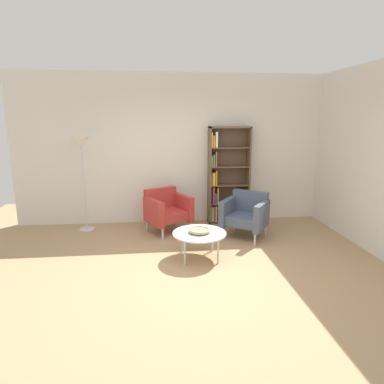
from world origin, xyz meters
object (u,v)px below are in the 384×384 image
(armchair_spare_guest, at_px, (167,209))
(armchair_near_window, at_px, (246,214))
(coffee_table_low, at_px, (199,234))
(decorative_bowl, at_px, (199,230))
(bookshelf_tall, at_px, (225,177))
(floor_lamp_torchiere, at_px, (82,153))

(armchair_spare_guest, bearing_deg, armchair_near_window, -46.07)
(coffee_table_low, bearing_deg, decorative_bowl, 75.96)
(bookshelf_tall, relative_size, armchair_near_window, 2.01)
(coffee_table_low, height_order, floor_lamp_torchiere, floor_lamp_torchiere)
(bookshelf_tall, distance_m, armchair_near_window, 1.03)
(armchair_near_window, distance_m, floor_lamp_torchiere, 3.12)
(floor_lamp_torchiere, bearing_deg, armchair_near_window, -12.33)
(armchair_spare_guest, bearing_deg, decorative_bowl, -99.91)
(bookshelf_tall, height_order, floor_lamp_torchiere, bookshelf_tall)
(coffee_table_low, relative_size, decorative_bowl, 2.50)
(coffee_table_low, bearing_deg, armchair_near_window, 42.50)
(decorative_bowl, xyz_separation_m, armchair_spare_guest, (-0.44, 1.27, -0.02))
(armchair_spare_guest, bearing_deg, floor_lamp_torchiere, 142.92)
(coffee_table_low, height_order, decorative_bowl, decorative_bowl)
(armchair_spare_guest, relative_size, floor_lamp_torchiere, 0.53)
(bookshelf_tall, xyz_separation_m, decorative_bowl, (-0.73, -1.72, -0.49))
(armchair_near_window, bearing_deg, bookshelf_tall, 138.52)
(armchair_near_window, xyz_separation_m, floor_lamp_torchiere, (-2.87, 0.63, 1.03))
(armchair_near_window, bearing_deg, decorative_bowl, -102.32)
(bookshelf_tall, height_order, armchair_spare_guest, bookshelf_tall)
(decorative_bowl, relative_size, armchair_spare_guest, 0.34)
(armchair_spare_guest, height_order, floor_lamp_torchiere, floor_lamp_torchiere)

